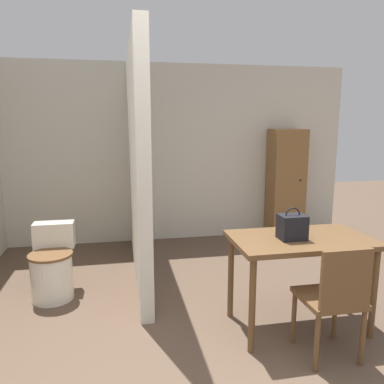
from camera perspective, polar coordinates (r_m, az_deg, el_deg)
The scene contains 7 objects.
wall_back at distance 5.41m, azimuth -4.21°, elevation 5.82°, with size 5.38×0.12×2.50m.
partition_wall at distance 4.15m, azimuth -8.35°, elevation 4.32°, with size 0.12×2.35×2.50m.
dining_table at distance 3.19m, azimuth 16.20°, elevation -8.34°, with size 1.12×0.66×0.78m.
wooden_chair at distance 2.91m, azimuth 20.84°, elevation -14.73°, with size 0.41×0.41×0.87m.
toilet at distance 3.96m, azimuth -20.50°, elevation -10.70°, with size 0.41×0.56×0.70m.
handbag at distance 3.07m, azimuth 15.01°, elevation -5.14°, with size 0.21×0.16×0.26m.
wooden_cabinet at distance 5.69m, azimuth 14.07°, elevation 1.21°, with size 0.49×0.40×1.60m.
Camera 1 is at (-0.64, -1.72, 1.69)m, focal length 35.00 mm.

